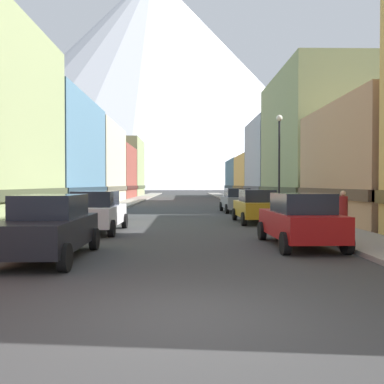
# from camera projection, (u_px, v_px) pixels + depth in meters

# --- Properties ---
(ground_plane) EXTENTS (400.00, 400.00, 0.00)m
(ground_plane) POSITION_uv_depth(u_px,v_px,m) (187.00, 318.00, 6.44)
(ground_plane) COLOR #363636
(sidewalk_left) EXTENTS (2.50, 100.00, 0.15)m
(sidewalk_left) POSITION_uv_depth(u_px,v_px,m) (122.00, 204.00, 41.31)
(sidewalk_left) COLOR gray
(sidewalk_left) RESTS_ON ground
(sidewalk_right) EXTENTS (2.50, 100.00, 0.15)m
(sidewalk_right) POSITION_uv_depth(u_px,v_px,m) (247.00, 204.00, 41.53)
(sidewalk_right) COLOR gray
(sidewalk_right) RESTS_ON ground
(storefront_left_2) EXTENTS (9.47, 12.90, 8.87)m
(storefront_left_2) POSITION_uv_depth(u_px,v_px,m) (31.00, 156.00, 32.56)
(storefront_left_2) COLOR slate
(storefront_left_2) RESTS_ON ground
(storefront_left_3) EXTENTS (7.08, 13.25, 8.72)m
(storefront_left_3) POSITION_uv_depth(u_px,v_px,m) (87.00, 165.00, 46.13)
(storefront_left_3) COLOR beige
(storefront_left_3) RESTS_ON ground
(storefront_left_4) EXTENTS (7.84, 11.86, 7.49)m
(storefront_left_4) POSITION_uv_depth(u_px,v_px,m) (106.00, 173.00, 59.04)
(storefront_left_4) COLOR brown
(storefront_left_4) RESTS_ON ground
(storefront_left_5) EXTENTS (9.18, 11.76, 9.75)m
(storefront_left_5) POSITION_uv_depth(u_px,v_px,m) (115.00, 169.00, 71.31)
(storefront_left_5) COLOR #8C9966
(storefront_left_5) RESTS_ON ground
(storefront_right_2) EXTENTS (6.57, 13.40, 11.10)m
(storefront_right_2) POSITION_uv_depth(u_px,v_px,m) (314.00, 144.00, 34.27)
(storefront_right_2) COLOR #8C9966
(storefront_right_2) RESTS_ON ground
(storefront_right_3) EXTENTS (8.39, 10.78, 9.21)m
(storefront_right_3) POSITION_uv_depth(u_px,v_px,m) (287.00, 163.00, 46.80)
(storefront_right_3) COLOR #99A5B2
(storefront_right_3) RESTS_ON ground
(storefront_right_4) EXTENTS (9.23, 11.24, 6.10)m
(storefront_right_4) POSITION_uv_depth(u_px,v_px,m) (270.00, 178.00, 58.15)
(storefront_right_4) COLOR #D8B259
(storefront_right_4) RESTS_ON ground
(storefront_right_5) EXTENTS (7.86, 13.21, 6.20)m
(storefront_right_5) POSITION_uv_depth(u_px,v_px,m) (251.00, 179.00, 70.43)
(storefront_right_5) COLOR slate
(storefront_right_5) RESTS_ON ground
(car_left_0) EXTENTS (2.08, 4.41, 1.78)m
(car_left_0) POSITION_uv_depth(u_px,v_px,m) (49.00, 227.00, 11.48)
(car_left_0) COLOR black
(car_left_0) RESTS_ON ground
(car_left_1) EXTENTS (2.11, 4.42, 1.78)m
(car_left_1) POSITION_uv_depth(u_px,v_px,m) (97.00, 212.00, 17.83)
(car_left_1) COLOR silver
(car_left_1) RESTS_ON ground
(car_right_0) EXTENTS (2.14, 4.44, 1.78)m
(car_right_0) POSITION_uv_depth(u_px,v_px,m) (300.00, 220.00, 13.77)
(car_right_0) COLOR #9E1111
(car_right_0) RESTS_ON ground
(car_right_1) EXTENTS (2.13, 4.43, 1.78)m
(car_right_1) POSITION_uv_depth(u_px,v_px,m) (256.00, 206.00, 22.23)
(car_right_1) COLOR #B28419
(car_right_1) RESTS_ON ground
(car_right_2) EXTENTS (2.19, 4.46, 1.78)m
(car_right_2) POSITION_uv_depth(u_px,v_px,m) (236.00, 200.00, 30.65)
(car_right_2) COLOR slate
(car_right_2) RESTS_ON ground
(potted_plant_0) EXTENTS (0.74, 0.74, 1.06)m
(potted_plant_0) POSITION_uv_depth(u_px,v_px,m) (59.00, 208.00, 23.06)
(potted_plant_0) COLOR gray
(potted_plant_0) RESTS_ON sidewalk_left
(pedestrian_0) EXTENTS (0.36, 0.36, 1.67)m
(pedestrian_0) POSITION_uv_depth(u_px,v_px,m) (343.00, 213.00, 16.46)
(pedestrian_0) COLOR maroon
(pedestrian_0) RESTS_ON sidewalk_right
(streetlamp_right) EXTENTS (0.36, 0.36, 5.86)m
(streetlamp_right) POSITION_uv_depth(u_px,v_px,m) (279.00, 151.00, 23.60)
(streetlamp_right) COLOR black
(streetlamp_right) RESTS_ON sidewalk_right
(mountain_backdrop) EXTENTS (248.78, 248.78, 137.85)m
(mountain_backdrop) POSITION_uv_depth(u_px,v_px,m) (153.00, 79.00, 264.67)
(mountain_backdrop) COLOR silver
(mountain_backdrop) RESTS_ON ground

